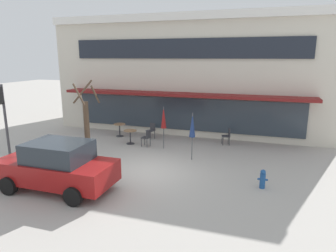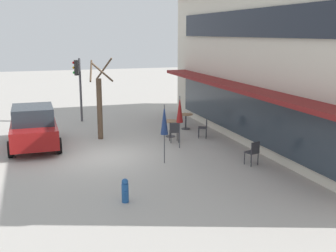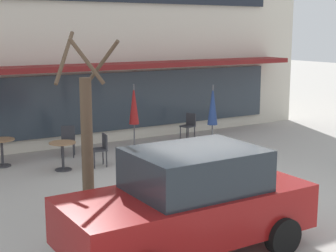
% 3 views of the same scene
% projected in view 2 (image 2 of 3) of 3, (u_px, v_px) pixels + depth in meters
% --- Properties ---
extents(ground_plane, '(80.00, 80.00, 0.00)m').
position_uv_depth(ground_plane, '(104.00, 156.00, 16.39)').
color(ground_plane, '#ADA8A0').
extents(building_facade, '(16.92, 9.10, 7.06)m').
position_uv_depth(building_facade, '(325.00, 60.00, 18.63)').
color(building_facade, beige).
rests_on(building_facade, ground).
extents(cafe_table_near_wall, '(0.70, 0.70, 0.76)m').
position_uv_depth(cafe_table_near_wall, '(170.00, 126.00, 19.40)').
color(cafe_table_near_wall, '#333338').
rests_on(cafe_table_near_wall, ground).
extents(cafe_table_streetside, '(0.70, 0.70, 0.76)m').
position_uv_depth(cafe_table_streetside, '(186.00, 119.00, 20.96)').
color(cafe_table_streetside, '#333338').
rests_on(cafe_table_streetside, ground).
extents(patio_umbrella_green_folded, '(0.28, 0.28, 2.20)m').
position_uv_depth(patio_umbrella_green_folded, '(180.00, 110.00, 17.22)').
color(patio_umbrella_green_folded, '#4C4C51').
rests_on(patio_umbrella_green_folded, ground).
extents(patio_umbrella_cream_folded, '(0.28, 0.28, 2.20)m').
position_uv_depth(patio_umbrella_cream_folded, '(164.00, 120.00, 15.19)').
color(patio_umbrella_cream_folded, '#4C4C51').
rests_on(patio_umbrella_cream_folded, ground).
extents(cafe_chair_0, '(0.53, 0.53, 0.89)m').
position_uv_depth(cafe_chair_0, '(204.00, 127.00, 19.19)').
color(cafe_chair_0, '#333338').
rests_on(cafe_chair_0, ground).
extents(cafe_chair_1, '(0.50, 0.50, 0.89)m').
position_uv_depth(cafe_chair_1, '(253.00, 151.00, 15.19)').
color(cafe_chair_1, '#333338').
rests_on(cafe_chair_1, ground).
extents(cafe_chair_2, '(0.45, 0.45, 0.89)m').
position_uv_depth(cafe_chair_2, '(174.00, 131.00, 18.39)').
color(cafe_chair_2, '#333338').
rests_on(cafe_chair_2, ground).
extents(parked_sedan, '(4.20, 2.02, 1.76)m').
position_uv_depth(parked_sedan, '(34.00, 127.00, 17.53)').
color(parked_sedan, maroon).
rests_on(parked_sedan, ground).
extents(street_tree, '(1.27, 1.10, 3.64)m').
position_uv_depth(street_tree, '(100.00, 104.00, 18.78)').
color(street_tree, brown).
rests_on(street_tree, ground).
extents(traffic_light_pole, '(0.26, 0.44, 3.40)m').
position_uv_depth(traffic_light_pole, '(78.00, 79.00, 22.40)').
color(traffic_light_pole, '#47474C').
rests_on(traffic_light_pole, ground).
extents(fire_hydrant, '(0.36, 0.20, 0.71)m').
position_uv_depth(fire_hydrant, '(125.00, 190.00, 11.90)').
color(fire_hydrant, '#1E4C8C').
rests_on(fire_hydrant, ground).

